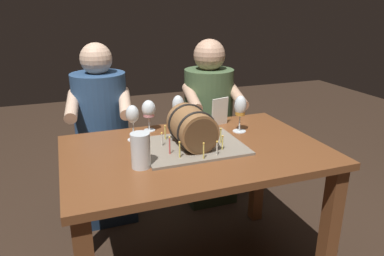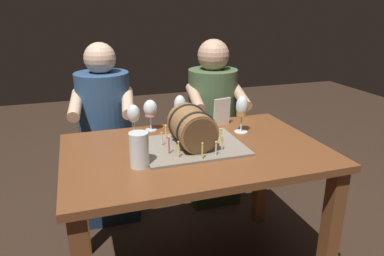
{
  "view_description": "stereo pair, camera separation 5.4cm",
  "coord_description": "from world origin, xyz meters",
  "px_view_note": "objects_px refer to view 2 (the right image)",
  "views": [
    {
      "loc": [
        -0.57,
        -1.51,
        1.4
      ],
      "look_at": [
        -0.01,
        0.02,
        0.83
      ],
      "focal_mm": 33.73,
      "sensor_mm": 36.0,
      "label": 1
    },
    {
      "loc": [
        -0.52,
        -1.53,
        1.4
      ],
      "look_at": [
        -0.01,
        0.02,
        0.83
      ],
      "focal_mm": 33.73,
      "sensor_mm": 36.0,
      "label": 2
    }
  ],
  "objects_px": {
    "wine_glass_empty": "(133,115)",
    "dining_table": "(195,170)",
    "wine_glass_amber": "(242,108)",
    "person_seated_right": "(212,130)",
    "wine_glass_red": "(180,106)",
    "beer_pint": "(139,151)",
    "menu_card": "(222,112)",
    "wine_glass_rose": "(150,110)",
    "person_seated_left": "(107,142)",
    "barrel_cake": "(192,131)"
  },
  "relations": [
    {
      "from": "wine_glass_empty",
      "to": "dining_table",
      "type": "bearing_deg",
      "value": -39.89
    },
    {
      "from": "wine_glass_amber",
      "to": "person_seated_right",
      "type": "bearing_deg",
      "value": 84.43
    },
    {
      "from": "wine_glass_red",
      "to": "wine_glass_amber",
      "type": "height_order",
      "value": "wine_glass_amber"
    },
    {
      "from": "dining_table",
      "to": "beer_pint",
      "type": "relative_size",
      "value": 8.14
    },
    {
      "from": "menu_card",
      "to": "wine_glass_amber",
      "type": "bearing_deg",
      "value": -82.28
    },
    {
      "from": "wine_glass_rose",
      "to": "wine_glass_amber",
      "type": "xyz_separation_m",
      "value": [
        0.46,
        -0.18,
        0.02
      ]
    },
    {
      "from": "wine_glass_red",
      "to": "beer_pint",
      "type": "distance_m",
      "value": 0.55
    },
    {
      "from": "wine_glass_rose",
      "to": "person_seated_right",
      "type": "distance_m",
      "value": 0.71
    },
    {
      "from": "wine_glass_red",
      "to": "wine_glass_amber",
      "type": "bearing_deg",
      "value": -33.0
    },
    {
      "from": "dining_table",
      "to": "wine_glass_empty",
      "type": "bearing_deg",
      "value": 140.11
    },
    {
      "from": "beer_pint",
      "to": "person_seated_left",
      "type": "height_order",
      "value": "person_seated_left"
    },
    {
      "from": "barrel_cake",
      "to": "wine_glass_amber",
      "type": "distance_m",
      "value": 0.35
    },
    {
      "from": "wine_glass_rose",
      "to": "person_seated_left",
      "type": "bearing_deg",
      "value": 119.36
    },
    {
      "from": "wine_glass_amber",
      "to": "person_seated_right",
      "type": "distance_m",
      "value": 0.66
    },
    {
      "from": "wine_glass_amber",
      "to": "person_seated_left",
      "type": "bearing_deg",
      "value": 139.85
    },
    {
      "from": "wine_glass_empty",
      "to": "menu_card",
      "type": "xyz_separation_m",
      "value": [
        0.51,
        0.07,
        -0.05
      ]
    },
    {
      "from": "barrel_cake",
      "to": "wine_glass_amber",
      "type": "height_order",
      "value": "same"
    },
    {
      "from": "wine_glass_amber",
      "to": "menu_card",
      "type": "bearing_deg",
      "value": 112.05
    },
    {
      "from": "person_seated_left",
      "to": "person_seated_right",
      "type": "relative_size",
      "value": 1.0
    },
    {
      "from": "wine_glass_rose",
      "to": "person_seated_left",
      "type": "xyz_separation_m",
      "value": [
        -0.22,
        0.39,
        -0.3
      ]
    },
    {
      "from": "beer_pint",
      "to": "person_seated_left",
      "type": "bearing_deg",
      "value": 95.21
    },
    {
      "from": "wine_glass_red",
      "to": "beer_pint",
      "type": "relative_size",
      "value": 1.2
    },
    {
      "from": "wine_glass_red",
      "to": "beer_pint",
      "type": "height_order",
      "value": "wine_glass_red"
    },
    {
      "from": "wine_glass_empty",
      "to": "person_seated_right",
      "type": "height_order",
      "value": "person_seated_right"
    },
    {
      "from": "barrel_cake",
      "to": "beer_pint",
      "type": "xyz_separation_m",
      "value": [
        -0.28,
        -0.13,
        -0.01
      ]
    },
    {
      "from": "dining_table",
      "to": "wine_glass_rose",
      "type": "relative_size",
      "value": 7.24
    },
    {
      "from": "barrel_cake",
      "to": "beer_pint",
      "type": "bearing_deg",
      "value": -154.39
    },
    {
      "from": "barrel_cake",
      "to": "person_seated_left",
      "type": "relative_size",
      "value": 0.42
    },
    {
      "from": "beer_pint",
      "to": "wine_glass_amber",
      "type": "bearing_deg",
      "value": 23.38
    },
    {
      "from": "wine_glass_empty",
      "to": "wine_glass_rose",
      "type": "bearing_deg",
      "value": 45.59
    },
    {
      "from": "barrel_cake",
      "to": "dining_table",
      "type": "bearing_deg",
      "value": -60.1
    },
    {
      "from": "beer_pint",
      "to": "person_seated_left",
      "type": "relative_size",
      "value": 0.13
    },
    {
      "from": "dining_table",
      "to": "barrel_cake",
      "type": "distance_m",
      "value": 0.2
    },
    {
      "from": "wine_glass_amber",
      "to": "menu_card",
      "type": "height_order",
      "value": "wine_glass_amber"
    },
    {
      "from": "dining_table",
      "to": "barrel_cake",
      "type": "height_order",
      "value": "barrel_cake"
    },
    {
      "from": "wine_glass_red",
      "to": "wine_glass_amber",
      "type": "xyz_separation_m",
      "value": [
        0.29,
        -0.19,
        0.01
      ]
    },
    {
      "from": "wine_glass_amber",
      "to": "person_seated_left",
      "type": "xyz_separation_m",
      "value": [
        -0.68,
        0.57,
        -0.32
      ]
    },
    {
      "from": "wine_glass_amber",
      "to": "barrel_cake",
      "type": "bearing_deg",
      "value": -158.62
    },
    {
      "from": "barrel_cake",
      "to": "wine_glass_red",
      "type": "bearing_deg",
      "value": 84.22
    },
    {
      "from": "dining_table",
      "to": "wine_glass_amber",
      "type": "bearing_deg",
      "value": 25.01
    },
    {
      "from": "wine_glass_red",
      "to": "person_seated_left",
      "type": "xyz_separation_m",
      "value": [
        -0.39,
        0.38,
        -0.31
      ]
    },
    {
      "from": "person_seated_right",
      "to": "person_seated_left",
      "type": "bearing_deg",
      "value": -180.0
    },
    {
      "from": "wine_glass_rose",
      "to": "beer_pint",
      "type": "xyz_separation_m",
      "value": [
        -0.14,
        -0.44,
        -0.05
      ]
    },
    {
      "from": "dining_table",
      "to": "person_seated_right",
      "type": "bearing_deg",
      "value": 62.93
    },
    {
      "from": "dining_table",
      "to": "wine_glass_empty",
      "type": "xyz_separation_m",
      "value": [
        -0.26,
        0.22,
        0.25
      ]
    },
    {
      "from": "wine_glass_empty",
      "to": "beer_pint",
      "type": "distance_m",
      "value": 0.34
    },
    {
      "from": "barrel_cake",
      "to": "person_seated_left",
      "type": "xyz_separation_m",
      "value": [
        -0.36,
        0.7,
        -0.27
      ]
    },
    {
      "from": "barrel_cake",
      "to": "wine_glass_rose",
      "type": "bearing_deg",
      "value": 114.0
    },
    {
      "from": "barrel_cake",
      "to": "person_seated_left",
      "type": "height_order",
      "value": "person_seated_left"
    },
    {
      "from": "wine_glass_empty",
      "to": "beer_pint",
      "type": "bearing_deg",
      "value": -95.69
    }
  ]
}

